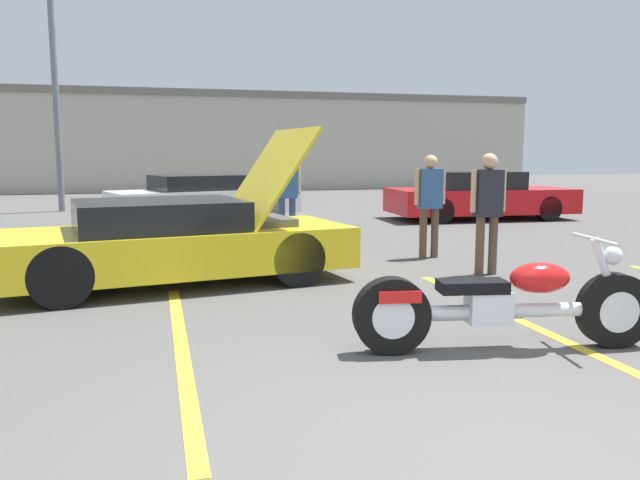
{
  "coord_description": "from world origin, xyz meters",
  "views": [
    {
      "loc": [
        -1.81,
        -2.8,
        1.66
      ],
      "look_at": [
        -0.24,
        3.16,
        0.8
      ],
      "focal_mm": 35.0,
      "sensor_mm": 36.0,
      "label": 1
    }
  ],
  "objects_px": {
    "spectator_near_motorcycle": "(488,203)",
    "spectator_midground": "(430,197)",
    "motorcycle": "(505,305)",
    "show_car_hood_open": "(176,241)",
    "light_pole": "(55,39)",
    "spectator_by_show_car": "(287,188)",
    "parked_car_right_row": "(479,196)",
    "parked_car_mid_right_row": "(203,198)"
  },
  "relations": [
    {
      "from": "spectator_near_motorcycle",
      "to": "spectator_midground",
      "type": "height_order",
      "value": "spectator_near_motorcycle"
    },
    {
      "from": "motorcycle",
      "to": "show_car_hood_open",
      "type": "height_order",
      "value": "show_car_hood_open"
    },
    {
      "from": "spectator_near_motorcycle",
      "to": "show_car_hood_open",
      "type": "bearing_deg",
      "value": 173.48
    },
    {
      "from": "light_pole",
      "to": "motorcycle",
      "type": "xyz_separation_m",
      "value": [
        5.38,
        -14.69,
        -4.42
      ]
    },
    {
      "from": "show_car_hood_open",
      "to": "spectator_by_show_car",
      "type": "height_order",
      "value": "show_car_hood_open"
    },
    {
      "from": "light_pole",
      "to": "parked_car_right_row",
      "type": "relative_size",
      "value": 1.9
    },
    {
      "from": "light_pole",
      "to": "show_car_hood_open",
      "type": "xyz_separation_m",
      "value": [
        2.79,
        -11.19,
        -4.26
      ]
    },
    {
      "from": "motorcycle",
      "to": "spectator_by_show_car",
      "type": "relative_size",
      "value": 1.51
    },
    {
      "from": "parked_car_right_row",
      "to": "spectator_midground",
      "type": "bearing_deg",
      "value": -122.9
    },
    {
      "from": "parked_car_mid_right_row",
      "to": "show_car_hood_open",
      "type": "bearing_deg",
      "value": -114.18
    },
    {
      "from": "motorcycle",
      "to": "parked_car_mid_right_row",
      "type": "bearing_deg",
      "value": 107.91
    },
    {
      "from": "show_car_hood_open",
      "to": "parked_car_right_row",
      "type": "bearing_deg",
      "value": 29.47
    },
    {
      "from": "light_pole",
      "to": "spectator_near_motorcycle",
      "type": "height_order",
      "value": "light_pole"
    },
    {
      "from": "spectator_by_show_car",
      "to": "show_car_hood_open",
      "type": "bearing_deg",
      "value": -123.0
    },
    {
      "from": "spectator_near_motorcycle",
      "to": "spectator_by_show_car",
      "type": "height_order",
      "value": "spectator_by_show_car"
    },
    {
      "from": "light_pole",
      "to": "spectator_near_motorcycle",
      "type": "xyz_separation_m",
      "value": [
        6.93,
        -11.66,
        -3.83
      ]
    },
    {
      "from": "light_pole",
      "to": "show_car_hood_open",
      "type": "relative_size",
      "value": 1.9
    },
    {
      "from": "spectator_near_motorcycle",
      "to": "spectator_midground",
      "type": "distance_m",
      "value": 1.51
    },
    {
      "from": "motorcycle",
      "to": "parked_car_right_row",
      "type": "bearing_deg",
      "value": 71.53
    },
    {
      "from": "parked_car_right_row",
      "to": "spectator_midground",
      "type": "xyz_separation_m",
      "value": [
        -3.73,
        -5.16,
        0.39
      ]
    },
    {
      "from": "show_car_hood_open",
      "to": "parked_car_right_row",
      "type": "relative_size",
      "value": 1.0
    },
    {
      "from": "motorcycle",
      "to": "light_pole",
      "type": "bearing_deg",
      "value": 119.47
    },
    {
      "from": "spectator_by_show_car",
      "to": "parked_car_right_row",
      "type": "bearing_deg",
      "value": 27.55
    },
    {
      "from": "spectator_by_show_car",
      "to": "spectator_midground",
      "type": "xyz_separation_m",
      "value": [
        1.84,
        -2.26,
        -0.06
      ]
    },
    {
      "from": "parked_car_mid_right_row",
      "to": "spectator_near_motorcycle",
      "type": "xyz_separation_m",
      "value": [
        3.23,
        -8.13,
        0.44
      ]
    },
    {
      "from": "parked_car_mid_right_row",
      "to": "parked_car_right_row",
      "type": "bearing_deg",
      "value": -29.54
    },
    {
      "from": "spectator_midground",
      "to": "parked_car_mid_right_row",
      "type": "bearing_deg",
      "value": 114.79
    },
    {
      "from": "motorcycle",
      "to": "spectator_midground",
      "type": "bearing_deg",
      "value": 82.4
    },
    {
      "from": "light_pole",
      "to": "spectator_near_motorcycle",
      "type": "relative_size",
      "value": 5.33
    },
    {
      "from": "show_car_hood_open",
      "to": "spectator_midground",
      "type": "relative_size",
      "value": 2.85
    },
    {
      "from": "parked_car_right_row",
      "to": "spectator_by_show_car",
      "type": "bearing_deg",
      "value": -149.49
    },
    {
      "from": "spectator_midground",
      "to": "parked_car_right_row",
      "type": "bearing_deg",
      "value": 54.14
    },
    {
      "from": "show_car_hood_open",
      "to": "parked_car_mid_right_row",
      "type": "height_order",
      "value": "show_car_hood_open"
    },
    {
      "from": "light_pole",
      "to": "parked_car_mid_right_row",
      "type": "xyz_separation_m",
      "value": [
        3.7,
        -3.53,
        -4.27
      ]
    },
    {
      "from": "parked_car_right_row",
      "to": "spectator_midground",
      "type": "distance_m",
      "value": 6.38
    },
    {
      "from": "parked_car_mid_right_row",
      "to": "spectator_by_show_car",
      "type": "bearing_deg",
      "value": -91.77
    },
    {
      "from": "parked_car_right_row",
      "to": "spectator_near_motorcycle",
      "type": "distance_m",
      "value": 7.57
    },
    {
      "from": "spectator_near_motorcycle",
      "to": "spectator_by_show_car",
      "type": "relative_size",
      "value": 0.97
    },
    {
      "from": "parked_car_right_row",
      "to": "show_car_hood_open",
      "type": "bearing_deg",
      "value": -138.26
    },
    {
      "from": "motorcycle",
      "to": "spectator_midground",
      "type": "height_order",
      "value": "spectator_midground"
    },
    {
      "from": "spectator_near_motorcycle",
      "to": "spectator_midground",
      "type": "bearing_deg",
      "value": 96.35
    },
    {
      "from": "parked_car_mid_right_row",
      "to": "spectator_midground",
      "type": "relative_size",
      "value": 2.98
    }
  ]
}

